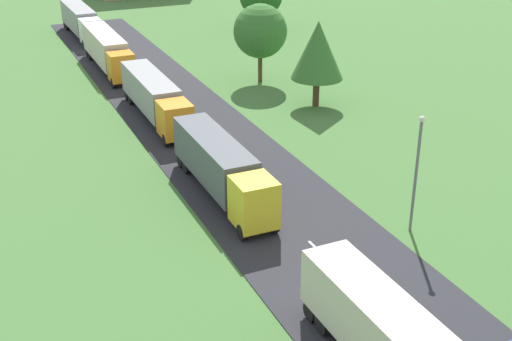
{
  "coord_description": "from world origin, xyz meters",
  "views": [
    {
      "loc": [
        -17.15,
        -1.9,
        20.8
      ],
      "look_at": [
        -0.26,
        35.7,
        1.76
      ],
      "focal_mm": 47.33,
      "sensor_mm": 36.0,
      "label": 1
    }
  ],
  "objects_px": {
    "truck_second": "(221,167)",
    "lamppost_second": "(417,168)",
    "truck_lead": "(393,341)",
    "truck_fourth": "(107,49)",
    "tree_oak": "(318,50)",
    "truck_third": "(155,96)",
    "truck_fifth": "(81,20)",
    "tree_elm": "(260,31)"
  },
  "relations": [
    {
      "from": "lamppost_second",
      "to": "tree_oak",
      "type": "height_order",
      "value": "tree_oak"
    },
    {
      "from": "tree_elm",
      "to": "tree_oak",
      "type": "bearing_deg",
      "value": -79.98
    },
    {
      "from": "tree_oak",
      "to": "truck_second",
      "type": "bearing_deg",
      "value": -137.26
    },
    {
      "from": "truck_lead",
      "to": "truck_fourth",
      "type": "relative_size",
      "value": 0.85
    },
    {
      "from": "truck_second",
      "to": "truck_fourth",
      "type": "distance_m",
      "value": 33.3
    },
    {
      "from": "truck_second",
      "to": "lamppost_second",
      "type": "distance_m",
      "value": 12.9
    },
    {
      "from": "truck_fourth",
      "to": "tree_elm",
      "type": "distance_m",
      "value": 17.3
    },
    {
      "from": "truck_third",
      "to": "truck_fourth",
      "type": "bearing_deg",
      "value": 90.96
    },
    {
      "from": "tree_elm",
      "to": "truck_lead",
      "type": "bearing_deg",
      "value": -107.15
    },
    {
      "from": "truck_lead",
      "to": "truck_third",
      "type": "distance_m",
      "value": 35.97
    },
    {
      "from": "truck_fifth",
      "to": "tree_elm",
      "type": "height_order",
      "value": "tree_elm"
    },
    {
      "from": "truck_third",
      "to": "truck_fourth",
      "type": "xyz_separation_m",
      "value": [
        -0.29,
        17.01,
        0.12
      ]
    },
    {
      "from": "truck_lead",
      "to": "truck_third",
      "type": "bearing_deg",
      "value": 89.84
    },
    {
      "from": "tree_oak",
      "to": "tree_elm",
      "type": "bearing_deg",
      "value": 100.02
    },
    {
      "from": "lamppost_second",
      "to": "truck_third",
      "type": "bearing_deg",
      "value": 108.79
    },
    {
      "from": "truck_fifth",
      "to": "tree_oak",
      "type": "relative_size",
      "value": 1.7
    },
    {
      "from": "truck_third",
      "to": "tree_elm",
      "type": "distance_m",
      "value": 14.71
    },
    {
      "from": "truck_second",
      "to": "truck_fourth",
      "type": "bearing_deg",
      "value": 90.15
    },
    {
      "from": "tree_elm",
      "to": "truck_fifth",
      "type": "bearing_deg",
      "value": 115.55
    },
    {
      "from": "tree_oak",
      "to": "truck_third",
      "type": "bearing_deg",
      "value": 169.5
    },
    {
      "from": "lamppost_second",
      "to": "truck_fourth",
      "type": "bearing_deg",
      "value": 101.89
    },
    {
      "from": "truck_lead",
      "to": "truck_second",
      "type": "relative_size",
      "value": 0.94
    },
    {
      "from": "truck_third",
      "to": "tree_oak",
      "type": "bearing_deg",
      "value": -10.5
    },
    {
      "from": "truck_fifth",
      "to": "tree_elm",
      "type": "relative_size",
      "value": 1.69
    },
    {
      "from": "truck_second",
      "to": "truck_fourth",
      "type": "xyz_separation_m",
      "value": [
        -0.09,
        33.3,
        0.05
      ]
    },
    {
      "from": "truck_third",
      "to": "truck_fifth",
      "type": "height_order",
      "value": "truck_fifth"
    },
    {
      "from": "lamppost_second",
      "to": "tree_elm",
      "type": "relative_size",
      "value": 0.94
    },
    {
      "from": "truck_second",
      "to": "tree_oak",
      "type": "height_order",
      "value": "tree_oak"
    },
    {
      "from": "lamppost_second",
      "to": "truck_lead",
      "type": "bearing_deg",
      "value": -129.75
    },
    {
      "from": "truck_second",
      "to": "truck_third",
      "type": "bearing_deg",
      "value": 89.3
    },
    {
      "from": "truck_fourth",
      "to": "lamppost_second",
      "type": "height_order",
      "value": "lamppost_second"
    },
    {
      "from": "truck_fourth",
      "to": "lamppost_second",
      "type": "distance_m",
      "value": 43.43
    },
    {
      "from": "truck_third",
      "to": "truck_fourth",
      "type": "height_order",
      "value": "truck_fourth"
    },
    {
      "from": "truck_second",
      "to": "truck_fifth",
      "type": "xyz_separation_m",
      "value": [
        0.21,
        49.58,
        -0.01
      ]
    },
    {
      "from": "tree_elm",
      "to": "lamppost_second",
      "type": "bearing_deg",
      "value": -97.69
    },
    {
      "from": "truck_second",
      "to": "truck_fifth",
      "type": "height_order",
      "value": "truck_second"
    },
    {
      "from": "truck_fifth",
      "to": "tree_oak",
      "type": "bearing_deg",
      "value": -68.05
    },
    {
      "from": "truck_third",
      "to": "truck_second",
      "type": "bearing_deg",
      "value": -90.7
    },
    {
      "from": "truck_fourth",
      "to": "tree_oak",
      "type": "relative_size",
      "value": 1.82
    },
    {
      "from": "lamppost_second",
      "to": "tree_elm",
      "type": "bearing_deg",
      "value": 82.31
    },
    {
      "from": "truck_second",
      "to": "lamppost_second",
      "type": "height_order",
      "value": "lamppost_second"
    },
    {
      "from": "truck_second",
      "to": "tree_oak",
      "type": "relative_size",
      "value": 1.65
    }
  ]
}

